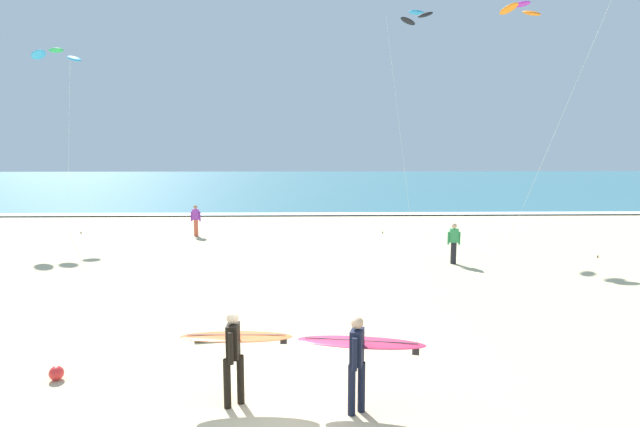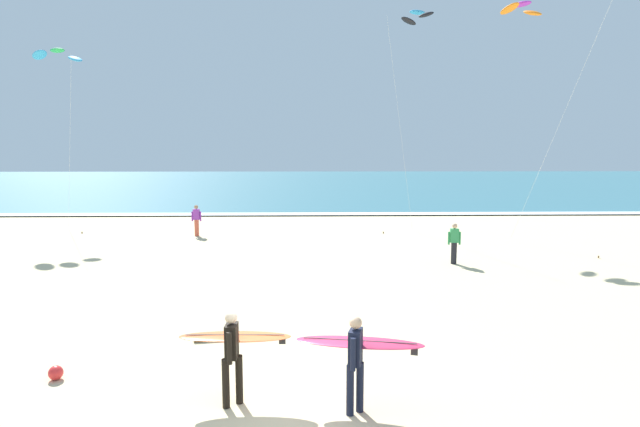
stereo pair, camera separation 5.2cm
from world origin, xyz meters
TOP-DOWN VIEW (x-y plane):
  - ground_plane at (0.00, 0.00)m, footprint 160.00×160.00m
  - ocean_water at (0.00, 55.06)m, footprint 160.00×60.00m
  - shoreline_foam at (0.00, 25.36)m, footprint 160.00×1.36m
  - surfer_lead at (1.36, -0.26)m, footprint 2.35×1.19m
  - surfer_trailing at (-0.80, 0.04)m, footprint 2.03×0.93m
  - kite_arc_emerald_near at (-12.78, 19.81)m, footprint 2.70×2.80m
  - kite_arc_cobalt_mid at (6.13, 18.69)m, footprint 2.56×2.18m
  - kite_arc_violet_high at (10.25, 15.53)m, footprint 3.33×4.82m
  - bystander_green_top at (6.16, 10.80)m, footprint 0.50×0.22m
  - bystander_purple_top at (-5.17, 17.36)m, footprint 0.50×0.22m
  - beach_ball at (-4.41, 0.96)m, footprint 0.28×0.28m
  - driftwood_log at (-1.44, 2.96)m, footprint 1.44×0.36m

SIDE VIEW (x-z plane):
  - ground_plane at x=0.00m, z-range 0.00..0.00m
  - ocean_water at x=0.00m, z-range 0.00..0.08m
  - driftwood_log at x=-1.44m, z-range 0.00..0.12m
  - shoreline_foam at x=0.00m, z-range 0.08..0.09m
  - beach_ball at x=-4.41m, z-range 0.00..0.28m
  - bystander_green_top at x=6.16m, z-range 0.02..1.61m
  - bystander_purple_top at x=-5.17m, z-range 0.02..1.61m
  - surfer_trailing at x=-0.80m, z-range 0.19..1.90m
  - surfer_lead at x=1.36m, z-range 0.20..1.90m
  - kite_arc_emerald_near at x=-12.78m, z-range 4.51..14.20m
  - kite_arc_violet_high at x=10.25m, z-range 5.20..16.26m
  - kite_arc_cobalt_mid at x=6.13m, z-range 5.41..16.87m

